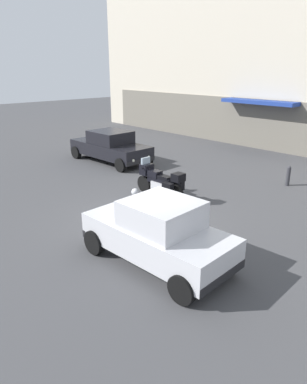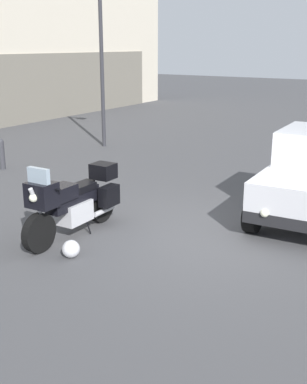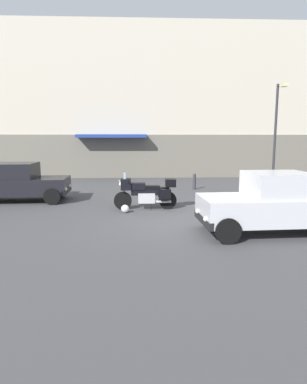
% 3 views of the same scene
% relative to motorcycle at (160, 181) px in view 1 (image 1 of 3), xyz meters
% --- Properties ---
extents(ground_plane, '(80.00, 80.00, 0.00)m').
position_rel_motorcycle_xyz_m(ground_plane, '(1.10, -1.74, -0.62)').
color(ground_plane, '#424244').
extents(motorcycle, '(2.26, 0.77, 1.36)m').
position_rel_motorcycle_xyz_m(motorcycle, '(0.00, 0.00, 0.00)').
color(motorcycle, black).
rests_on(motorcycle, ground).
extents(helmet, '(0.28, 0.28, 0.28)m').
position_rel_motorcycle_xyz_m(helmet, '(-0.75, -0.58, -0.48)').
color(helmet, silver).
rests_on(helmet, ground).
extents(car_hatchback_near, '(3.94, 1.96, 1.64)m').
position_rel_motorcycle_xyz_m(car_hatchback_near, '(3.31, -3.25, 0.19)').
color(car_hatchback_near, silver).
rests_on(car_hatchback_near, ground).
extents(car_sedan_far, '(4.63, 2.07, 1.56)m').
position_rel_motorcycle_xyz_m(car_sedan_far, '(-5.44, 1.76, 0.16)').
color(car_sedan_far, black).
rests_on(car_sedan_far, ground).
extents(bollard_curbside, '(0.16, 0.16, 0.81)m').
position_rel_motorcycle_xyz_m(bollard_curbside, '(2.51, 4.72, -0.19)').
color(bollard_curbside, '#333338').
rests_on(bollard_curbside, ground).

